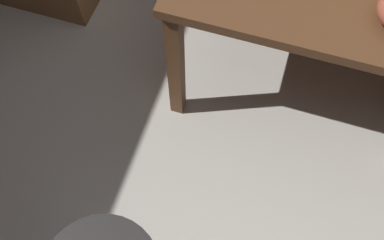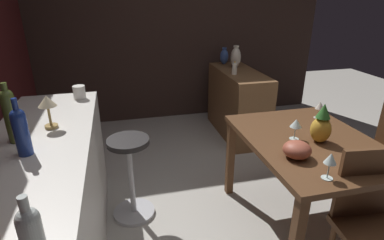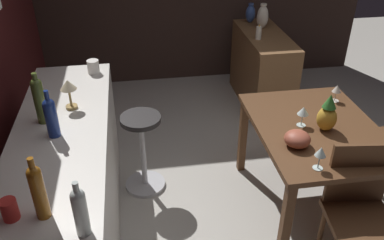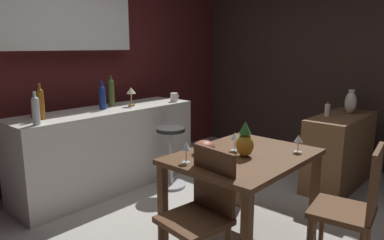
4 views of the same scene
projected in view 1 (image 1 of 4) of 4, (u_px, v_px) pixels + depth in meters
name	position (u px, v px, depth m)	size (l,w,h in m)	color
ground_plane	(284.00, 116.00, 2.01)	(9.00, 9.00, 0.00)	#B7B2A8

